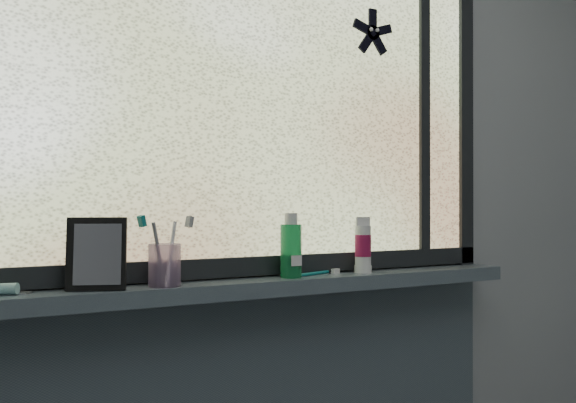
% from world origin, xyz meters
% --- Properties ---
extents(wall_back, '(3.00, 0.01, 2.50)m').
position_xyz_m(wall_back, '(0.00, 1.30, 1.25)').
color(wall_back, '#9EA3A8').
rests_on(wall_back, ground).
extents(windowsill, '(1.62, 0.14, 0.04)m').
position_xyz_m(windowsill, '(0.00, 1.23, 1.00)').
color(windowsill, '#45535D').
rests_on(windowsill, wall_back).
extents(window_pane, '(1.50, 0.01, 1.00)m').
position_xyz_m(window_pane, '(0.00, 1.28, 1.53)').
color(window_pane, silver).
rests_on(window_pane, wall_back).
extents(frame_bottom, '(1.60, 0.03, 0.05)m').
position_xyz_m(frame_bottom, '(0.00, 1.28, 1.05)').
color(frame_bottom, black).
rests_on(frame_bottom, windowsill).
extents(frame_right, '(0.05, 0.03, 1.10)m').
position_xyz_m(frame_right, '(0.78, 1.28, 1.53)').
color(frame_right, black).
rests_on(frame_right, wall_back).
extents(frame_mullion, '(0.03, 0.03, 1.00)m').
position_xyz_m(frame_mullion, '(0.60, 1.28, 1.53)').
color(frame_mullion, black).
rests_on(frame_mullion, wall_back).
extents(starfish_sticker, '(0.15, 0.02, 0.15)m').
position_xyz_m(starfish_sticker, '(0.40, 1.27, 1.72)').
color(starfish_sticker, black).
rests_on(starfish_sticker, window_pane).
extents(vanity_mirror, '(0.15, 0.11, 0.16)m').
position_xyz_m(vanity_mirror, '(-0.41, 1.21, 1.10)').
color(vanity_mirror, black).
rests_on(vanity_mirror, windowsill).
extents(toothbrush_cup, '(0.10, 0.10, 0.10)m').
position_xyz_m(toothbrush_cup, '(-0.26, 1.21, 1.07)').
color(toothbrush_cup, '#B995C5').
rests_on(toothbrush_cup, windowsill).
extents(toothbrush_lying, '(0.20, 0.09, 0.01)m').
position_xyz_m(toothbrush_lying, '(0.16, 1.23, 1.03)').
color(toothbrush_lying, '#0C6E72').
rests_on(toothbrush_lying, windowsill).
extents(mouthwash_bottle, '(0.06, 0.06, 0.14)m').
position_xyz_m(mouthwash_bottle, '(0.09, 1.22, 1.11)').
color(mouthwash_bottle, '#1C914E').
rests_on(mouthwash_bottle, windowsill).
extents(cream_tube, '(0.05, 0.05, 0.11)m').
position_xyz_m(cream_tube, '(0.33, 1.22, 1.10)').
color(cream_tube, silver).
rests_on(cream_tube, windowsill).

